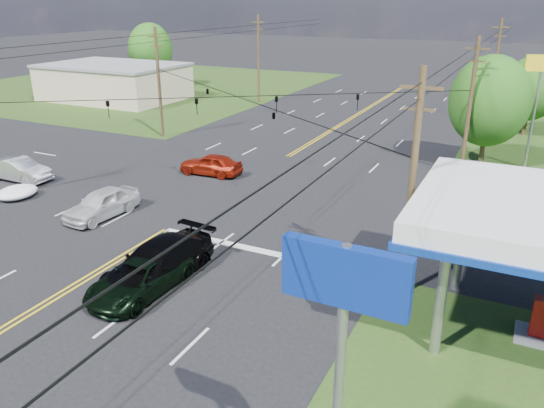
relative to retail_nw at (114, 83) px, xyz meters
The scene contains 22 objects.
ground 37.26m from the retail_nw, 36.25° to the right, with size 280.00×280.00×0.00m, color black.
grass_nw 11.36m from the retail_nw, 116.57° to the left, with size 46.00×48.00×0.03m, color #234415.
stop_bar 46.14m from the retail_nw, 40.60° to the right, with size 10.00×0.50×0.02m, color silver.
retail_nw is the anchor object (origin of this frame).
pole_se 53.09m from the retail_nw, 35.79° to the right, with size 1.60×0.28×9.50m.
pole_nw 21.60m from the retail_nw, 37.41° to the right, with size 1.60×0.28×9.50m.
pole_ne 45.02m from the retail_nw, 16.82° to the right, with size 1.60×0.28×9.50m.
pole_left_far 18.30m from the retail_nw, 19.44° to the left, with size 1.60×0.28×10.00m.
pole_right_far 43.53m from the retail_nw, ahead, with size 1.60×0.28×10.00m.
span_wire_signals 37.42m from the retail_nw, 36.25° to the right, with size 26.00×18.00×1.13m.
power_lines 38.98m from the retail_nw, 38.66° to the right, with size 26.04×100.00×0.64m.
tree_right_a 45.21m from the retail_nw, 12.80° to the right, with size 5.70×5.70×8.18m.
tree_right_b 46.60m from the retail_nw, ahead, with size 4.94×4.94×7.09m.
tree_far_l 10.69m from the retail_nw, 101.31° to the left, with size 6.08×6.08×8.72m.
pickup_dkgreen 48.72m from the retail_nw, 47.35° to the right, with size 2.39×5.18×1.44m, color black.
suv_black 47.81m from the retail_nw, 46.34° to the right, with size 2.46×6.04×1.75m, color black.
pickup_white 39.41m from the retail_nw, 49.60° to the right, with size 1.91×4.74×1.62m, color silver.
sedan_silver 31.73m from the retail_nw, 60.14° to the right, with size 1.66×4.76×1.57m, color #BBBCC1.
sedan_red 33.93m from the retail_nw, 37.40° to the right, with size 1.80×4.48×1.53m, color maroon.
polesign_se 62.07m from the retail_nw, 44.34° to the right, with size 2.32×0.29×7.88m.
polesign_ne 48.07m from the retail_nw, 10.95° to the right, with size 2.24×0.81×8.18m.
snowpile_b 35.30m from the retail_nw, 58.34° to the right, with size 2.12×2.61×0.74m, color white.
Camera 1 is at (16.70, -17.08, 11.77)m, focal length 35.00 mm.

